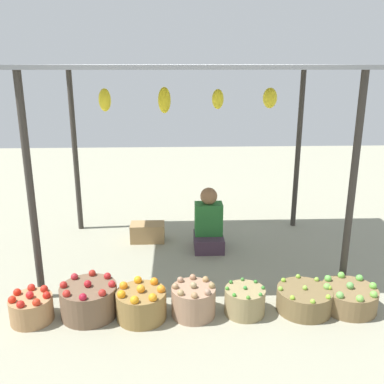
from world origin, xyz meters
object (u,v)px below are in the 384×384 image
at_px(basket_red_tomatoes, 31,308).
at_px(basket_oranges, 141,304).
at_px(basket_green_apples, 349,297).
at_px(basket_green_chilies, 245,301).
at_px(basket_potatoes, 194,300).
at_px(wooden_crate_near_vendor, 148,232).
at_px(basket_red_apples, 89,300).
at_px(basket_limes, 304,299).
at_px(vendor_person, 209,225).

bearing_deg(basket_red_tomatoes, basket_oranges, 0.38).
bearing_deg(basket_green_apples, basket_oranges, -177.61).
relative_size(basket_green_chilies, basket_green_apples, 0.72).
distance_m(basket_red_tomatoes, basket_potatoes, 1.46).
relative_size(basket_red_tomatoes, basket_green_chilies, 1.01).
bearing_deg(wooden_crate_near_vendor, basket_green_apples, -40.15).
xyz_separation_m(basket_red_tomatoes, basket_green_apples, (2.93, 0.09, -0.02)).
bearing_deg(wooden_crate_near_vendor, basket_green_chilies, -60.00).
bearing_deg(basket_red_apples, basket_green_apples, 0.28).
relative_size(basket_potatoes, basket_green_apples, 0.78).
height_order(basket_red_apples, basket_limes, basket_red_apples).
relative_size(basket_red_apples, basket_green_chilies, 1.38).
bearing_deg(basket_green_chilies, basket_oranges, -177.85).
relative_size(basket_oranges, basket_limes, 0.89).
bearing_deg(basket_oranges, basket_green_apples, 2.39).
bearing_deg(basket_red_tomatoes, wooden_crate_near_vendor, 62.17).
xyz_separation_m(basket_potatoes, basket_green_apples, (1.47, 0.05, -0.03)).
bearing_deg(basket_oranges, basket_potatoes, 3.43).
distance_m(basket_limes, wooden_crate_near_vendor, 2.31).
distance_m(basket_red_tomatoes, basket_limes, 2.50).
distance_m(vendor_person, basket_green_chilies, 1.51).
bearing_deg(vendor_person, basket_green_apples, -49.65).
bearing_deg(basket_limes, basket_red_tomatoes, -178.35).
bearing_deg(basket_red_apples, wooden_crate_near_vendor, 75.62).
bearing_deg(basket_red_apples, basket_green_chilies, -1.35).
relative_size(vendor_person, basket_red_tomatoes, 2.05).
relative_size(basket_red_tomatoes, wooden_crate_near_vendor, 0.87).
height_order(vendor_person, basket_red_tomatoes, vendor_person).
xyz_separation_m(basket_red_apples, basket_green_chilies, (1.43, -0.03, -0.02)).
height_order(basket_red_tomatoes, basket_red_apples, basket_red_apples).
height_order(basket_green_apples, wooden_crate_near_vendor, basket_green_apples).
distance_m(basket_red_tomatoes, basket_red_apples, 0.51).
height_order(basket_red_tomatoes, basket_limes, basket_red_tomatoes).
height_order(basket_potatoes, basket_limes, basket_potatoes).
relative_size(basket_red_tomatoes, basket_red_apples, 0.73).
bearing_deg(basket_limes, basket_red_apples, 179.89).
relative_size(basket_potatoes, basket_green_chilies, 1.08).
xyz_separation_m(basket_red_tomatoes, wooden_crate_near_vendor, (0.93, 1.77, -0.01)).
distance_m(basket_red_tomatoes, wooden_crate_near_vendor, 2.00).
xyz_separation_m(basket_green_chilies, basket_green_apples, (1.00, 0.05, -0.02)).
distance_m(basket_potatoes, wooden_crate_near_vendor, 1.81).
distance_m(basket_green_chilies, wooden_crate_near_vendor, 2.00).
bearing_deg(basket_green_chilies, basket_potatoes, -179.13).
bearing_deg(basket_red_apples, basket_limes, -0.11).
distance_m(basket_red_apples, basket_oranges, 0.49).
bearing_deg(basket_red_tomatoes, basket_green_chilies, 1.25).
xyz_separation_m(vendor_person, wooden_crate_near_vendor, (-0.78, 0.25, -0.18)).
height_order(vendor_person, wooden_crate_near_vendor, vendor_person).
height_order(vendor_person, basket_green_chilies, vendor_person).
bearing_deg(basket_potatoes, basket_limes, 2.04).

